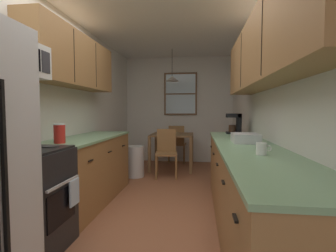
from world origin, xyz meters
TOP-DOWN VIEW (x-y plane):
  - ground_plane at (0.00, 1.00)m, footprint 12.00×12.00m
  - wall_left at (-1.35, 1.00)m, footprint 0.10×9.00m
  - wall_right at (1.35, 1.00)m, footprint 0.10×9.00m
  - wall_back at (0.00, 3.65)m, footprint 4.40×0.10m
  - ceiling_slab at (0.00, 1.00)m, footprint 4.40×9.00m
  - stove_range at (-0.99, -0.51)m, footprint 0.66×0.61m
  - microwave_over_range at (-1.11, -0.51)m, footprint 0.39×0.60m
  - counter_left at (-1.00, 0.71)m, footprint 0.64×1.83m
  - upper_cabinets_left at (-1.14, 0.66)m, footprint 0.33×1.91m
  - counter_right at (1.00, 0.09)m, footprint 0.64×3.26m
  - upper_cabinets_right at (1.14, 0.04)m, footprint 0.33×2.94m
  - dining_table at (-0.07, 2.79)m, footprint 0.89×0.84m
  - dining_chair_near at (-0.11, 2.16)m, footprint 0.44×0.44m
  - dining_chair_far at (-0.02, 3.42)m, footprint 0.42×0.42m
  - pendant_light at (-0.07, 2.79)m, footprint 0.30×0.30m
  - back_window at (0.05, 3.58)m, footprint 0.80×0.05m
  - trash_bin at (-0.70, 2.07)m, footprint 0.33×0.33m
  - storage_canister at (-1.00, 0.03)m, footprint 0.12×0.12m
  - dish_towel at (-0.64, -0.36)m, footprint 0.02×0.16m
  - coffee_maker at (1.06, 1.45)m, footprint 0.22×0.18m
  - mug_by_coffeemaker at (1.00, -0.44)m, footprint 0.12×0.08m
  - dish_rack at (1.01, 0.34)m, footprint 0.28×0.34m
  - table_serving_bowl at (-0.15, 2.79)m, footprint 0.17×0.17m

SIDE VIEW (x-z plane):
  - ground_plane at x=0.00m, z-range 0.00..0.00m
  - trash_bin at x=-0.70m, z-range 0.00..0.58m
  - counter_right at x=1.00m, z-range 0.00..0.90m
  - counter_left at x=-1.00m, z-range 0.00..0.90m
  - stove_range at x=-0.99m, z-range -0.08..1.02m
  - dish_towel at x=-0.64m, z-range 0.38..0.62m
  - dining_chair_near at x=-0.11m, z-range 0.05..0.95m
  - dining_chair_far at x=-0.02m, z-range 0.05..0.95m
  - dining_table at x=-0.07m, z-range 0.26..1.01m
  - table_serving_bowl at x=-0.15m, z-range 0.76..0.82m
  - mug_by_coffeemaker at x=1.00m, z-range 0.90..1.00m
  - dish_rack at x=1.01m, z-range 0.90..1.00m
  - storage_canister at x=-1.00m, z-range 0.90..1.12m
  - coffee_maker at x=1.06m, z-range 0.91..1.22m
  - wall_left at x=-1.35m, z-range 0.00..2.55m
  - wall_right at x=1.35m, z-range 0.00..2.55m
  - wall_back at x=0.00m, z-range 0.00..2.55m
  - back_window at x=0.05m, z-range 1.15..2.18m
  - microwave_over_range at x=-1.11m, z-range 1.55..1.85m
  - upper_cabinets_right at x=1.14m, z-range 1.50..2.18m
  - upper_cabinets_left at x=-1.14m, z-range 1.57..2.25m
  - pendant_light at x=-0.07m, z-range 1.60..2.27m
  - ceiling_slab at x=0.00m, z-range 2.55..2.63m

